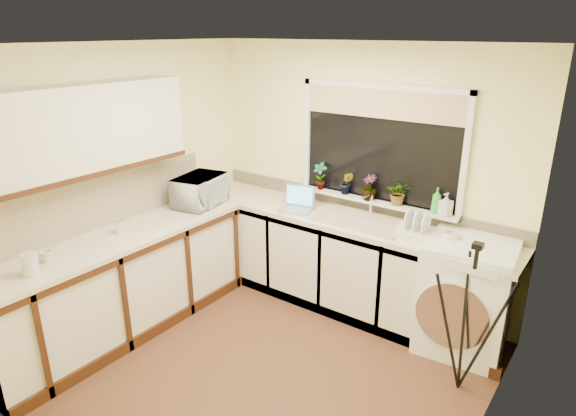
{
  "coord_description": "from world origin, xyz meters",
  "views": [
    {
      "loc": [
        2.11,
        -2.57,
        2.55
      ],
      "look_at": [
        -0.15,
        0.55,
        1.15
      ],
      "focal_mm": 30.96,
      "sensor_mm": 36.0,
      "label": 1
    }
  ],
  "objects_px": {
    "dish_rack": "(418,233)",
    "steel_jar": "(120,227)",
    "plant_b": "(347,183)",
    "soap_bottle_green": "(437,200)",
    "glass_jug": "(30,264)",
    "plant_d": "(399,193)",
    "laptop": "(298,203)",
    "kettle": "(196,201)",
    "soap_bottle_clear": "(446,204)",
    "washing_machine": "(466,296)",
    "cup_left": "(46,256)",
    "tripod": "(467,319)",
    "cup_back": "(451,238)",
    "plant_a": "(320,176)",
    "plant_c": "(369,187)",
    "microwave": "(200,191)"
  },
  "relations": [
    {
      "from": "kettle",
      "to": "cup_back",
      "type": "bearing_deg",
      "value": 15.95
    },
    {
      "from": "laptop",
      "to": "soap_bottle_green",
      "type": "xyz_separation_m",
      "value": [
        1.25,
        0.29,
        0.2
      ]
    },
    {
      "from": "plant_b",
      "to": "soap_bottle_green",
      "type": "relative_size",
      "value": 0.98
    },
    {
      "from": "steel_jar",
      "to": "soap_bottle_green",
      "type": "relative_size",
      "value": 0.48
    },
    {
      "from": "microwave",
      "to": "cup_back",
      "type": "bearing_deg",
      "value": -88.9
    },
    {
      "from": "laptop",
      "to": "soap_bottle_clear",
      "type": "relative_size",
      "value": 1.76
    },
    {
      "from": "glass_jug",
      "to": "plant_d",
      "type": "relative_size",
      "value": 0.74
    },
    {
      "from": "plant_b",
      "to": "glass_jug",
      "type": "bearing_deg",
      "value": -114.13
    },
    {
      "from": "steel_jar",
      "to": "plant_c",
      "type": "bearing_deg",
      "value": 47.57
    },
    {
      "from": "tripod",
      "to": "plant_d",
      "type": "bearing_deg",
      "value": 147.43
    },
    {
      "from": "kettle",
      "to": "dish_rack",
      "type": "height_order",
      "value": "kettle"
    },
    {
      "from": "plant_b",
      "to": "cup_left",
      "type": "bearing_deg",
      "value": -117.95
    },
    {
      "from": "dish_rack",
      "to": "plant_b",
      "type": "bearing_deg",
      "value": 154.39
    },
    {
      "from": "laptop",
      "to": "plant_a",
      "type": "distance_m",
      "value": 0.36
    },
    {
      "from": "washing_machine",
      "to": "soap_bottle_clear",
      "type": "relative_size",
      "value": 4.84
    },
    {
      "from": "steel_jar",
      "to": "microwave",
      "type": "bearing_deg",
      "value": 88.44
    },
    {
      "from": "soap_bottle_clear",
      "to": "plant_d",
      "type": "bearing_deg",
      "value": 177.26
    },
    {
      "from": "glass_jug",
      "to": "plant_a",
      "type": "height_order",
      "value": "plant_a"
    },
    {
      "from": "kettle",
      "to": "soap_bottle_clear",
      "type": "xyz_separation_m",
      "value": [
        2.11,
        0.86,
        0.16
      ]
    },
    {
      "from": "plant_a",
      "to": "plant_b",
      "type": "distance_m",
      "value": 0.29
    },
    {
      "from": "washing_machine",
      "to": "glass_jug",
      "type": "height_order",
      "value": "glass_jug"
    },
    {
      "from": "washing_machine",
      "to": "soap_bottle_clear",
      "type": "xyz_separation_m",
      "value": [
        -0.32,
        0.21,
        0.67
      ]
    },
    {
      "from": "soap_bottle_green",
      "to": "laptop",
      "type": "bearing_deg",
      "value": -167.12
    },
    {
      "from": "dish_rack",
      "to": "plant_a",
      "type": "height_order",
      "value": "plant_a"
    },
    {
      "from": "soap_bottle_clear",
      "to": "plant_a",
      "type": "bearing_deg",
      "value": -179.81
    },
    {
      "from": "glass_jug",
      "to": "laptop",
      "type": "bearing_deg",
      "value": 71.41
    },
    {
      "from": "cup_back",
      "to": "plant_d",
      "type": "bearing_deg",
      "value": 157.84
    },
    {
      "from": "laptop",
      "to": "plant_d",
      "type": "relative_size",
      "value": 1.57
    },
    {
      "from": "tripod",
      "to": "cup_back",
      "type": "distance_m",
      "value": 0.72
    },
    {
      "from": "laptop",
      "to": "plant_b",
      "type": "height_order",
      "value": "plant_b"
    },
    {
      "from": "kettle",
      "to": "cup_back",
      "type": "xyz_separation_m",
      "value": [
        2.25,
        0.64,
        -0.04
      ]
    },
    {
      "from": "washing_machine",
      "to": "cup_left",
      "type": "relative_size",
      "value": 10.1
    },
    {
      "from": "plant_b",
      "to": "soap_bottle_clear",
      "type": "bearing_deg",
      "value": -0.68
    },
    {
      "from": "laptop",
      "to": "soap_bottle_green",
      "type": "distance_m",
      "value": 1.3
    },
    {
      "from": "tripod",
      "to": "soap_bottle_clear",
      "type": "distance_m",
      "value": 1.05
    },
    {
      "from": "washing_machine",
      "to": "steel_jar",
      "type": "bearing_deg",
      "value": -155.59
    },
    {
      "from": "plant_b",
      "to": "soap_bottle_clear",
      "type": "xyz_separation_m",
      "value": [
        0.96,
        -0.01,
        -0.01
      ]
    },
    {
      "from": "kettle",
      "to": "soap_bottle_green",
      "type": "bearing_deg",
      "value": 23.47
    },
    {
      "from": "steel_jar",
      "to": "cup_left",
      "type": "distance_m",
      "value": 0.67
    },
    {
      "from": "plant_d",
      "to": "soap_bottle_clear",
      "type": "bearing_deg",
      "value": -2.74
    },
    {
      "from": "tripod",
      "to": "soap_bottle_green",
      "type": "relative_size",
      "value": 5.31
    },
    {
      "from": "glass_jug",
      "to": "cup_left",
      "type": "distance_m",
      "value": 0.21
    },
    {
      "from": "tripod",
      "to": "plant_a",
      "type": "bearing_deg",
      "value": 164.2
    },
    {
      "from": "plant_c",
      "to": "soap_bottle_clear",
      "type": "bearing_deg",
      "value": 0.69
    },
    {
      "from": "plant_b",
      "to": "cup_left",
      "type": "distance_m",
      "value": 2.65
    },
    {
      "from": "laptop",
      "to": "dish_rack",
      "type": "height_order",
      "value": "laptop"
    },
    {
      "from": "microwave",
      "to": "soap_bottle_green",
      "type": "xyz_separation_m",
      "value": [
        2.1,
        0.74,
        0.12
      ]
    },
    {
      "from": "dish_rack",
      "to": "steel_jar",
      "type": "relative_size",
      "value": 3.5
    },
    {
      "from": "plant_a",
      "to": "plant_b",
      "type": "xyz_separation_m",
      "value": [
        0.29,
        0.02,
        -0.03
      ]
    },
    {
      "from": "plant_d",
      "to": "cup_back",
      "type": "bearing_deg",
      "value": -22.16
    }
  ]
}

